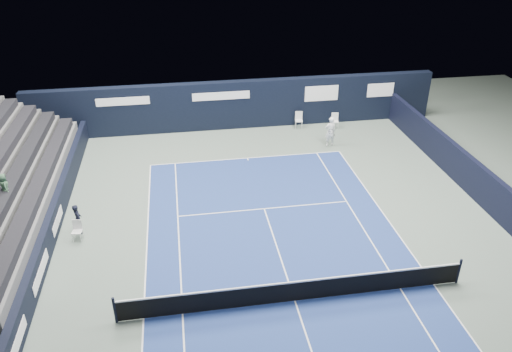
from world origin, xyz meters
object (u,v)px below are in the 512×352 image
Objects in this scene: folding_chair_back_b at (335,119)px; folding_chair_back_a at (299,119)px; tennis_player at (330,131)px; tennis_net at (295,291)px; line_judge_chair at (77,229)px.

folding_chair_back_a is at bearing 179.12° from folding_chair_back_b.
folding_chair_back_a is at bearing 111.67° from tennis_player.
tennis_player is (5.16, 12.80, 0.40)m from tennis_net.
folding_chair_back_a reaches higher than line_judge_chair.
folding_chair_back_b is 1.08× the size of line_judge_chair.
tennis_player is (13.58, 7.48, 0.38)m from line_judge_chair.
folding_chair_back_b is 17.79m from line_judge_chair.
folding_chair_back_a is 16.29m from tennis_net.
tennis_net is (8.42, -5.33, -0.02)m from line_judge_chair.
line_judge_chair is 9.96m from tennis_net.
tennis_net reaches higher than folding_chair_back_a.
folding_chair_back_b is 16.60m from tennis_net.
tennis_player reaches higher than tennis_net.
line_judge_chair is 15.50m from tennis_player.
line_judge_chair is 0.51× the size of tennis_player.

